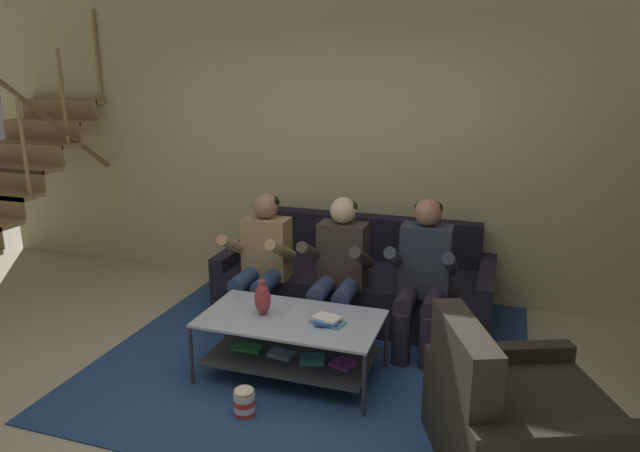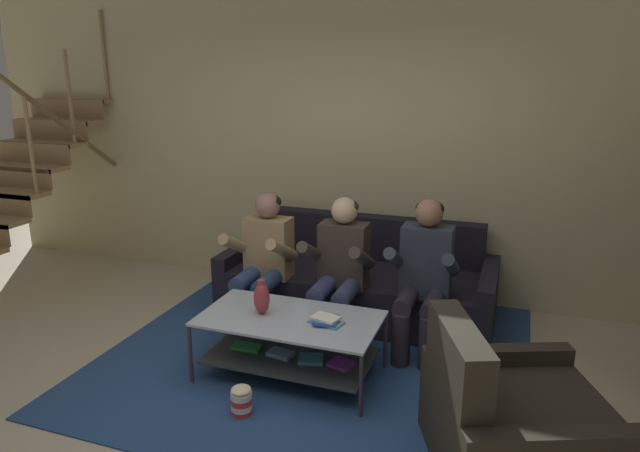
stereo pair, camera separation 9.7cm
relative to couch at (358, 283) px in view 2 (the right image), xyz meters
The scene contains 13 objects.
ground 1.90m from the couch, 93.86° to the right, with size 16.80×16.80×0.00m, color #B5A990.
back_partition 1.32m from the couch, 102.35° to the left, with size 8.40×0.12×2.90m, color #BFB687.
staircase_run 3.49m from the couch, 169.19° to the right, with size 0.98×2.48×2.72m.
couch is the anchor object (origin of this frame).
person_seated_left 0.93m from the couch, 139.96° to the right, with size 0.50×0.58×1.13m.
person_seated_middle 0.66m from the couch, 90.00° to the right, with size 0.50×0.58×1.15m.
person_seated_right 0.94m from the couch, 39.80° to the right, with size 0.50×0.58×1.18m.
coffee_table 1.25m from the couch, 96.39° to the right, with size 1.25×0.68×0.45m.
area_rug 0.79m from the couch, 95.43° to the right, with size 3.08×3.19×0.01m.
vase 1.33m from the couch, 105.59° to the right, with size 0.11×0.11×0.25m.
book_stack 1.28m from the couch, 84.17° to the right, with size 0.25×0.19×0.05m.
armchair 2.23m from the couch, 52.46° to the right, with size 1.17×1.19×0.87m.
popcorn_tub 1.81m from the couch, 98.00° to the right, with size 0.14×0.14×0.20m.
Camera 2 is at (1.41, -2.72, 2.12)m, focal length 32.00 mm.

